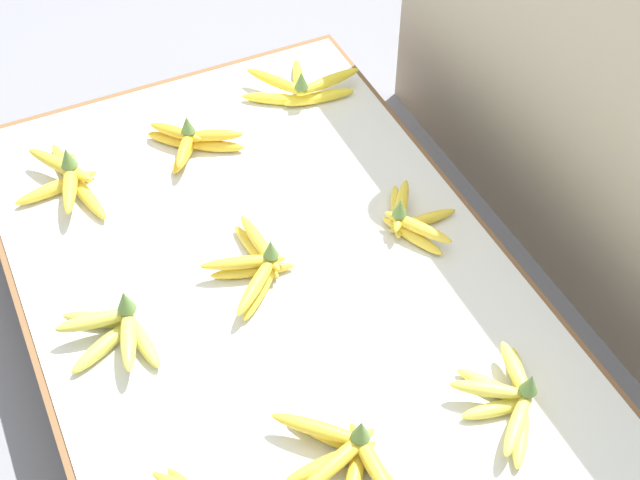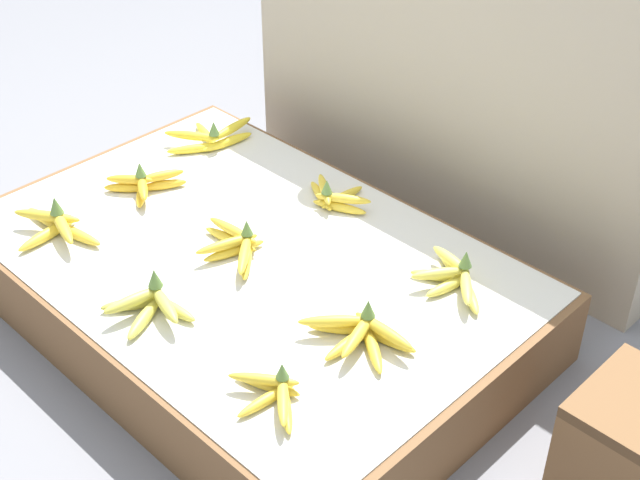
# 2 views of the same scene
# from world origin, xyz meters

# --- Properties ---
(ground_plane) EXTENTS (10.00, 10.00, 0.00)m
(ground_plane) POSITION_xyz_m (0.00, 0.00, 0.00)
(ground_plane) COLOR slate
(display_platform) EXTENTS (1.30, 0.87, 0.19)m
(display_platform) POSITION_xyz_m (0.00, 0.00, 0.10)
(display_platform) COLOR brown
(display_platform) RESTS_ON ground_plane
(back_vendor_table) EXTENTS (1.27, 0.59, 0.82)m
(back_vendor_table) POSITION_xyz_m (0.05, 0.89, 0.41)
(back_vendor_table) COLOR tan
(back_vendor_table) RESTS_ON ground_plane
(banana_bunch_front_left) EXTENTS (0.26, 0.17, 0.10)m
(banana_bunch_front_left) POSITION_xyz_m (-0.39, -0.27, 0.22)
(banana_bunch_front_left) COLOR gold
(banana_bunch_front_left) RESTS_ON display_platform
(banana_bunch_front_midleft) EXTENTS (0.20, 0.15, 0.10)m
(banana_bunch_front_midleft) POSITION_xyz_m (0.01, -0.29, 0.22)
(banana_bunch_front_midleft) COLOR gold
(banana_bunch_front_midleft) RESTS_ON display_platform
(banana_bunch_front_midright) EXTENTS (0.20, 0.14, 0.08)m
(banana_bunch_front_midright) POSITION_xyz_m (0.38, -0.28, 0.22)
(banana_bunch_front_midright) COLOR gold
(banana_bunch_front_midright) RESTS_ON display_platform
(banana_bunch_middle_left) EXTENTS (0.17, 0.18, 0.09)m
(banana_bunch_middle_left) POSITION_xyz_m (-0.39, -0.01, 0.22)
(banana_bunch_middle_left) COLOR gold
(banana_bunch_middle_left) RESTS_ON display_platform
(banana_bunch_middle_midleft) EXTENTS (0.23, 0.17, 0.09)m
(banana_bunch_middle_midleft) POSITION_xyz_m (-0.02, -0.02, 0.22)
(banana_bunch_middle_midleft) COLOR gold
(banana_bunch_middle_midleft) RESTS_ON display_platform
(banana_bunch_middle_midright) EXTENTS (0.23, 0.16, 0.09)m
(banana_bunch_middle_midright) POSITION_xyz_m (0.39, -0.04, 0.22)
(banana_bunch_middle_midright) COLOR gold
(banana_bunch_middle_midright) RESTS_ON display_platform
(banana_bunch_back_left) EXTENTS (0.17, 0.27, 0.09)m
(banana_bunch_back_left) POSITION_xyz_m (-0.45, 0.27, 0.22)
(banana_bunch_back_left) COLOR yellow
(banana_bunch_back_left) RESTS_ON display_platform
(banana_bunch_back_midleft) EXTENTS (0.21, 0.15, 0.08)m
(banana_bunch_back_midleft) POSITION_xyz_m (-0.00, 0.29, 0.22)
(banana_bunch_back_midleft) COLOR gold
(banana_bunch_back_midleft) RESTS_ON display_platform
(banana_bunch_back_midright) EXTENTS (0.21, 0.16, 0.09)m
(banana_bunch_back_midright) POSITION_xyz_m (0.41, 0.24, 0.22)
(banana_bunch_back_midright) COLOR #DBCC4C
(banana_bunch_back_midright) RESTS_ON display_platform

